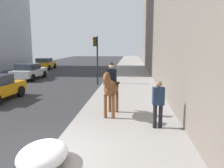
{
  "coord_description": "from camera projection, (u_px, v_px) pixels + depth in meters",
  "views": [
    {
      "loc": [
        -5.63,
        -2.3,
        3.02
      ],
      "look_at": [
        4.0,
        -1.45,
        1.4
      ],
      "focal_mm": 36.86,
      "sensor_mm": 36.0,
      "label": 1
    }
  ],
  "objects": [
    {
      "name": "traffic_light_near_curb",
      "position": [
        96.0,
        52.0,
        17.67
      ],
      "size": [
        0.2,
        0.44,
        3.71
      ],
      "color": "black",
      "rests_on": "ground"
    },
    {
      "name": "pedestrian_greeting",
      "position": [
        158.0,
        101.0,
        8.05
      ],
      "size": [
        0.29,
        0.42,
        1.7
      ],
      "rotation": [
        0.0,
        0.0,
        0.08
      ],
      "color": "black",
      "rests_on": "sidewalk_slab"
    },
    {
      "name": "snow_pile_near",
      "position": [
        43.0,
        155.0,
        5.62
      ],
      "size": [
        1.55,
        1.19,
        0.54
      ],
      "primitive_type": "ellipsoid",
      "color": "white",
      "rests_on": "sidewalk_slab"
    },
    {
      "name": "mounted_horse_near",
      "position": [
        111.0,
        87.0,
        9.46
      ],
      "size": [
        2.15,
        0.71,
        2.23
      ],
      "rotation": [
        0.0,
        0.0,
        3.04
      ],
      "color": "brown",
      "rests_on": "sidewalk_slab"
    },
    {
      "name": "sidewalk_slab",
      "position": [
        122.0,
        160.0,
        6.04
      ],
      "size": [
        120.0,
        4.15,
        0.12
      ],
      "primitive_type": "cube",
      "color": "gray",
      "rests_on": "ground"
    },
    {
      "name": "car_mid_lane",
      "position": [
        45.0,
        63.0,
        29.63
      ],
      "size": [
        4.03,
        2.22,
        1.44
      ],
      "rotation": [
        0.0,
        0.0,
        0.05
      ],
      "color": "orange",
      "rests_on": "ground"
    },
    {
      "name": "car_near_lane",
      "position": [
        29.0,
        71.0,
        20.62
      ],
      "size": [
        4.07,
        2.01,
        1.44
      ],
      "rotation": [
        0.0,
        0.0,
        -0.02
      ],
      "color": "silver",
      "rests_on": "ground"
    }
  ]
}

